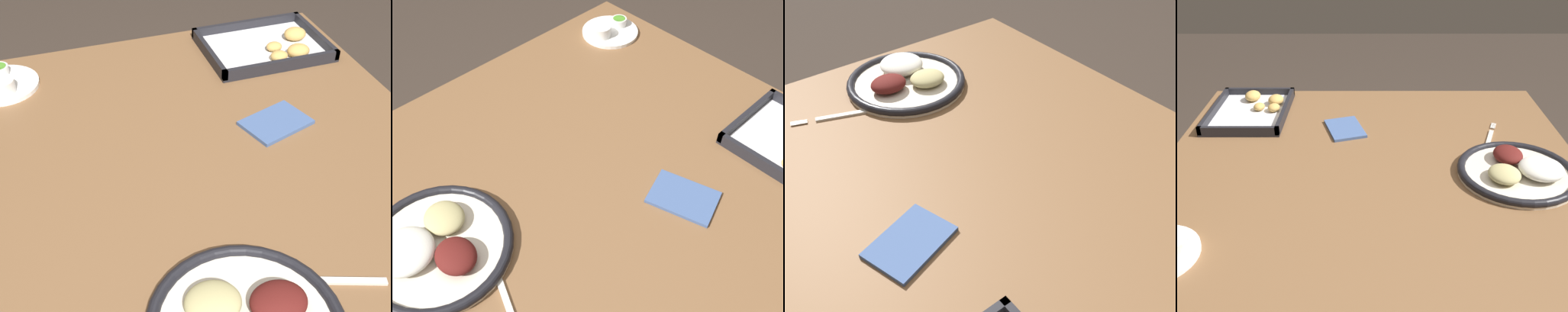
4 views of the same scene
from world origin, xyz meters
TOP-DOWN VIEW (x-y plane):
  - ground_plane at (0.00, 0.00)m, footprint 8.00×8.00m
  - dining_table at (0.00, 0.00)m, footprint 0.98×1.08m
  - dinner_plate at (-0.06, -0.36)m, footprint 0.29×0.29m
  - fork at (0.11, -0.32)m, footprint 0.21×0.09m
  - saucer_plate at (-0.35, 0.41)m, footprint 0.17×0.17m
  - napkin at (0.19, 0.08)m, footprint 0.16×0.13m

SIDE VIEW (x-z plane):
  - ground_plane at x=0.00m, z-range 0.00..0.00m
  - dining_table at x=0.00m, z-range 0.27..1.01m
  - fork at x=0.11m, z-range 0.74..0.75m
  - napkin at x=0.19m, z-range 0.74..0.75m
  - saucer_plate at x=-0.35m, z-range 0.74..0.78m
  - dinner_plate at x=-0.06m, z-range 0.73..0.78m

